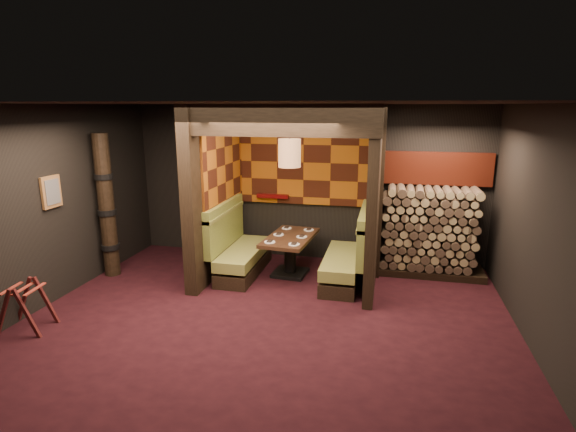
# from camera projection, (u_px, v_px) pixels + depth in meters

# --- Properties ---
(floor) EXTENTS (6.50, 5.50, 0.02)m
(floor) POSITION_uv_depth(u_px,v_px,m) (267.00, 322.00, 6.04)
(floor) COLOR black
(floor) RESTS_ON ground
(ceiling) EXTENTS (6.50, 5.50, 0.02)m
(ceiling) POSITION_uv_depth(u_px,v_px,m) (264.00, 102.00, 5.36)
(ceiling) COLOR black
(ceiling) RESTS_ON ground
(wall_back) EXTENTS (6.50, 0.02, 2.85)m
(wall_back) POSITION_uv_depth(u_px,v_px,m) (305.00, 183.00, 8.31)
(wall_back) COLOR black
(wall_back) RESTS_ON ground
(wall_front) EXTENTS (6.50, 0.02, 2.85)m
(wall_front) POSITION_uv_depth(u_px,v_px,m) (158.00, 315.00, 3.09)
(wall_front) COLOR black
(wall_front) RESTS_ON ground
(wall_left) EXTENTS (0.02, 5.50, 2.85)m
(wall_left) POSITION_uv_depth(u_px,v_px,m) (45.00, 206.00, 6.40)
(wall_left) COLOR black
(wall_left) RESTS_ON ground
(wall_right) EXTENTS (0.02, 5.50, 2.85)m
(wall_right) POSITION_uv_depth(u_px,v_px,m) (547.00, 235.00, 5.00)
(wall_right) COLOR black
(wall_right) RESTS_ON ground
(partition_left) EXTENTS (0.20, 2.20, 2.85)m
(partition_left) POSITION_uv_depth(u_px,v_px,m) (215.00, 191.00, 7.55)
(partition_left) COLOR black
(partition_left) RESTS_ON floor
(partition_right) EXTENTS (0.15, 2.10, 2.85)m
(partition_right) POSITION_uv_depth(u_px,v_px,m) (374.00, 197.00, 7.03)
(partition_right) COLOR black
(partition_right) RESTS_ON floor
(header_beam) EXTENTS (2.85, 0.18, 0.44)m
(header_beam) POSITION_uv_depth(u_px,v_px,m) (276.00, 120.00, 6.08)
(header_beam) COLOR black
(header_beam) RESTS_ON partition_left
(tapa_back_panel) EXTENTS (2.40, 0.06, 1.55)m
(tapa_back_panel) POSITION_uv_depth(u_px,v_px,m) (304.00, 162.00, 8.18)
(tapa_back_panel) COLOR #9A4D0E
(tapa_back_panel) RESTS_ON wall_back
(tapa_side_panel) EXTENTS (0.04, 1.85, 1.45)m
(tapa_side_panel) POSITION_uv_depth(u_px,v_px,m) (224.00, 165.00, 7.59)
(tapa_side_panel) COLOR #9A4D0E
(tapa_side_panel) RESTS_ON partition_left
(lacquer_shelf) EXTENTS (0.60, 0.12, 0.07)m
(lacquer_shelf) POSITION_uv_depth(u_px,v_px,m) (273.00, 196.00, 8.40)
(lacquer_shelf) COLOR #4F0607
(lacquer_shelf) RESTS_ON wall_back
(booth_bench_left) EXTENTS (0.68, 1.60, 1.14)m
(booth_bench_left) POSITION_uv_depth(u_px,v_px,m) (238.00, 251.00, 7.71)
(booth_bench_left) COLOR black
(booth_bench_left) RESTS_ON floor
(booth_bench_right) EXTENTS (0.68, 1.60, 1.14)m
(booth_bench_right) POSITION_uv_depth(u_px,v_px,m) (348.00, 259.00, 7.31)
(booth_bench_right) COLOR black
(booth_bench_right) RESTS_ON floor
(dining_table) EXTENTS (0.82, 1.36, 0.69)m
(dining_table) POSITION_uv_depth(u_px,v_px,m) (290.00, 249.00, 7.61)
(dining_table) COLOR black
(dining_table) RESTS_ON floor
(place_settings) EXTENTS (0.67, 1.11, 0.03)m
(place_settings) POSITION_uv_depth(u_px,v_px,m) (290.00, 235.00, 7.55)
(place_settings) COLOR white
(place_settings) RESTS_ON dining_table
(pendant_lamp) EXTENTS (0.36, 0.36, 0.99)m
(pendant_lamp) POSITION_uv_depth(u_px,v_px,m) (290.00, 153.00, 7.18)
(pendant_lamp) COLOR #A46E44
(pendant_lamp) RESTS_ON ceiling
(framed_picture) EXTENTS (0.05, 0.36, 0.46)m
(framed_picture) POSITION_uv_depth(u_px,v_px,m) (51.00, 192.00, 6.44)
(framed_picture) COLOR olive
(framed_picture) RESTS_ON wall_left
(luggage_rack) EXTENTS (0.69, 0.53, 0.68)m
(luggage_rack) POSITION_uv_depth(u_px,v_px,m) (25.00, 305.00, 5.76)
(luggage_rack) COLOR #431413
(luggage_rack) RESTS_ON floor
(totem_column) EXTENTS (0.31, 0.31, 2.40)m
(totem_column) POSITION_uv_depth(u_px,v_px,m) (107.00, 207.00, 7.45)
(totem_column) COLOR black
(totem_column) RESTS_ON floor
(firewood_stack) EXTENTS (1.73, 0.70, 1.50)m
(firewood_stack) POSITION_uv_depth(u_px,v_px,m) (433.00, 232.00, 7.60)
(firewood_stack) COLOR black
(firewood_stack) RESTS_ON floor
(mosaic_header) EXTENTS (1.83, 0.10, 0.56)m
(mosaic_header) POSITION_uv_depth(u_px,v_px,m) (436.00, 168.00, 7.66)
(mosaic_header) COLOR maroon
(mosaic_header) RESTS_ON wall_back
(bay_front_post) EXTENTS (0.08, 0.08, 2.85)m
(bay_front_post) POSITION_uv_depth(u_px,v_px,m) (381.00, 195.00, 7.26)
(bay_front_post) COLOR black
(bay_front_post) RESTS_ON floor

